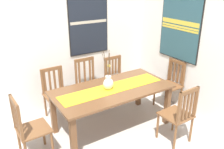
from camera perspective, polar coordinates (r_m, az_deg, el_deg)
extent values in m
cube|color=silver|center=(4.60, -11.25, 8.70)|extent=(6.40, 0.12, 2.70)
cube|color=silver|center=(4.30, 23.16, 6.41)|extent=(0.12, 6.40, 2.70)
cube|color=brown|center=(3.84, 0.04, -3.56)|extent=(1.91, 0.95, 0.03)
cube|color=brown|center=(3.39, -9.23, -15.13)|extent=(0.08, 0.08, 0.70)
cube|color=brown|center=(4.24, 13.09, -7.15)|extent=(0.08, 0.08, 0.70)
cube|color=brown|center=(4.01, -13.86, -9.09)|extent=(0.08, 0.08, 0.70)
cube|color=brown|center=(4.75, 6.41, -3.34)|extent=(0.08, 0.08, 0.70)
cube|color=gold|center=(3.83, 0.04, -3.29)|extent=(1.76, 0.36, 0.01)
ellipsoid|color=silver|center=(3.76, -0.89, -2.26)|extent=(0.17, 0.14, 0.19)
cylinder|color=silver|center=(3.71, -0.90, -0.70)|extent=(0.09, 0.09, 0.05)
cylinder|color=brown|center=(3.61, -0.74, 2.34)|extent=(0.02, 0.06, 0.39)
cylinder|color=brown|center=(3.60, -1.63, 2.36)|extent=(0.12, 0.02, 0.40)
cylinder|color=brown|center=(3.63, -1.46, 2.55)|extent=(0.07, 0.05, 0.40)
cylinder|color=brown|center=(3.60, -0.81, 2.70)|extent=(0.02, 0.06, 0.44)
sphere|color=#E5CC4C|center=(3.69, -0.72, 2.12)|extent=(0.05, 0.05, 0.05)
cube|color=brown|center=(4.57, -5.43, -3.01)|extent=(0.43, 0.43, 0.03)
cylinder|color=brown|center=(4.61, -2.32, -5.95)|extent=(0.04, 0.04, 0.44)
cylinder|color=brown|center=(4.47, -6.40, -7.03)|extent=(0.04, 0.04, 0.44)
cylinder|color=brown|center=(4.89, -4.35, -4.23)|extent=(0.04, 0.04, 0.44)
cylinder|color=brown|center=(4.76, -8.23, -5.19)|extent=(0.04, 0.04, 0.44)
cube|color=brown|center=(4.70, -4.59, 1.31)|extent=(0.04, 0.04, 0.52)
cube|color=brown|center=(4.56, -8.63, 0.47)|extent=(0.04, 0.04, 0.52)
cube|color=brown|center=(4.55, -6.70, 3.57)|extent=(0.38, 0.04, 0.06)
cube|color=brown|center=(4.68, -5.30, 0.99)|extent=(0.04, 0.02, 0.43)
cube|color=brown|center=(4.63, -6.57, 0.72)|extent=(0.04, 0.02, 0.43)
cube|color=brown|center=(4.59, -7.86, 0.45)|extent=(0.04, 0.02, 0.43)
cube|color=brown|center=(4.35, -12.97, -4.93)|extent=(0.43, 0.43, 0.03)
cylinder|color=brown|center=(4.36, -9.63, -7.99)|extent=(0.04, 0.04, 0.44)
cylinder|color=brown|center=(4.26, -14.09, -9.21)|extent=(0.04, 0.04, 0.44)
cylinder|color=brown|center=(4.66, -11.47, -6.08)|extent=(0.04, 0.04, 0.44)
cylinder|color=brown|center=(4.56, -15.67, -7.16)|extent=(0.04, 0.04, 0.44)
cube|color=brown|center=(4.47, -11.98, -0.66)|extent=(0.04, 0.04, 0.46)
cube|color=brown|center=(4.36, -16.34, -1.66)|extent=(0.04, 0.04, 0.46)
cube|color=brown|center=(4.34, -14.38, 1.28)|extent=(0.38, 0.04, 0.06)
cube|color=brown|center=(4.46, -12.47, -0.95)|extent=(0.04, 0.02, 0.37)
cube|color=brown|center=(4.43, -13.56, -1.20)|extent=(0.04, 0.02, 0.37)
cube|color=brown|center=(4.40, -14.67, -1.46)|extent=(0.04, 0.02, 0.37)
cube|color=brown|center=(4.38, -15.79, -1.71)|extent=(0.04, 0.02, 0.37)
cube|color=brown|center=(3.54, -18.29, -12.36)|extent=(0.43, 0.43, 0.03)
cylinder|color=brown|center=(3.85, -16.09, -13.16)|extent=(0.04, 0.04, 0.44)
cylinder|color=brown|center=(3.57, -14.08, -16.08)|extent=(0.04, 0.04, 0.44)
cylinder|color=brown|center=(3.79, -21.37, -14.59)|extent=(0.04, 0.04, 0.44)
cube|color=brown|center=(3.52, -22.65, -8.10)|extent=(0.04, 0.04, 0.50)
cube|color=brown|center=(3.21, -21.15, -10.91)|extent=(0.04, 0.04, 0.50)
cube|color=brown|center=(3.26, -22.49, -6.10)|extent=(0.05, 0.38, 0.06)
cube|color=brown|center=(3.49, -22.45, -8.63)|extent=(0.02, 0.04, 0.41)
cube|color=brown|center=(3.41, -22.09, -9.31)|extent=(0.02, 0.04, 0.41)
cube|color=brown|center=(3.34, -21.71, -10.02)|extent=(0.02, 0.04, 0.41)
cube|color=brown|center=(3.26, -21.31, -10.77)|extent=(0.02, 0.04, 0.41)
cube|color=brown|center=(4.92, 1.37, -1.04)|extent=(0.42, 0.42, 0.03)
cylinder|color=brown|center=(4.98, 4.24, -3.72)|extent=(0.04, 0.04, 0.44)
cylinder|color=brown|center=(4.79, 0.78, -4.75)|extent=(0.04, 0.04, 0.44)
cylinder|color=brown|center=(5.24, 1.87, -2.28)|extent=(0.04, 0.04, 0.44)
cylinder|color=brown|center=(5.06, -1.48, -3.20)|extent=(0.04, 0.04, 0.44)
cube|color=brown|center=(5.08, 1.87, 2.43)|extent=(0.04, 0.04, 0.42)
cube|color=brown|center=(4.89, -1.60, 1.65)|extent=(0.04, 0.04, 0.42)
cube|color=brown|center=(4.92, 0.17, 4.02)|extent=(0.38, 0.04, 0.06)
cube|color=brown|center=(5.07, 1.61, 2.21)|extent=(0.04, 0.02, 0.33)
cube|color=brown|center=(5.03, 0.89, 2.05)|extent=(0.04, 0.02, 0.33)
cube|color=brown|center=(4.99, 0.17, 1.88)|extent=(0.04, 0.02, 0.33)
cube|color=brown|center=(4.95, -0.57, 1.72)|extent=(0.04, 0.02, 0.33)
cube|color=brown|center=(4.91, -1.32, 1.55)|extent=(0.04, 0.02, 0.33)
cube|color=brown|center=(3.80, 15.01, -9.33)|extent=(0.43, 0.43, 0.03)
cylinder|color=brown|center=(3.91, 10.87, -11.98)|extent=(0.04, 0.04, 0.44)
cylinder|color=brown|center=(4.14, 14.51, -10.24)|extent=(0.04, 0.04, 0.44)
cylinder|color=brown|center=(3.72, 14.85, -14.40)|extent=(0.04, 0.04, 0.44)
cylinder|color=brown|center=(3.96, 18.42, -12.39)|extent=(0.04, 0.04, 0.44)
cube|color=brown|center=(3.45, 15.77, -7.90)|extent=(0.04, 0.04, 0.49)
cube|color=brown|center=(3.71, 19.45, -6.17)|extent=(0.04, 0.04, 0.49)
cube|color=brown|center=(3.48, 18.09, -3.88)|extent=(0.38, 0.04, 0.06)
cube|color=brown|center=(3.48, 16.05, -7.97)|extent=(0.04, 0.02, 0.40)
cube|color=brown|center=(3.53, 16.86, -7.59)|extent=(0.04, 0.02, 0.40)
cube|color=brown|center=(3.58, 17.65, -7.21)|extent=(0.04, 0.02, 0.40)
cube|color=brown|center=(3.64, 18.42, -6.85)|extent=(0.04, 0.02, 0.40)
cube|color=brown|center=(3.69, 19.16, -6.50)|extent=(0.04, 0.02, 0.40)
cube|color=brown|center=(4.74, 13.36, -2.60)|extent=(0.43, 0.43, 0.03)
cylinder|color=brown|center=(4.62, 13.20, -6.51)|extent=(0.04, 0.04, 0.44)
cylinder|color=brown|center=(4.83, 10.10, -4.88)|extent=(0.04, 0.04, 0.44)
cylinder|color=brown|center=(4.86, 16.12, -5.27)|extent=(0.04, 0.04, 0.44)
cylinder|color=brown|center=(5.07, 13.05, -3.78)|extent=(0.04, 0.04, 0.44)
cube|color=brown|center=(4.68, 16.81, -0.05)|extent=(0.04, 0.04, 0.47)
cube|color=brown|center=(4.89, 13.61, 1.28)|extent=(0.04, 0.04, 0.47)
cube|color=brown|center=(4.71, 15.42, 2.92)|extent=(0.04, 0.38, 0.06)
cube|color=brown|center=(4.71, 16.39, -0.05)|extent=(0.02, 0.04, 0.38)
cube|color=brown|center=(4.76, 15.57, 0.29)|extent=(0.02, 0.04, 0.38)
cube|color=brown|center=(4.81, 14.75, 0.63)|extent=(0.02, 0.04, 0.38)
cube|color=brown|center=(4.87, 13.96, 0.96)|extent=(0.02, 0.04, 0.38)
cube|color=black|center=(4.69, -5.67, 11.83)|extent=(0.83, 0.04, 1.15)
cube|color=black|center=(4.67, -5.55, 11.79)|extent=(0.80, 0.01, 1.12)
cube|color=#B2A893|center=(4.66, -5.54, 12.40)|extent=(0.77, 0.00, 0.05)
cube|color=black|center=(4.63, 16.00, 10.58)|extent=(0.04, 0.93, 1.17)
cube|color=#284C56|center=(4.62, 15.81, 10.56)|extent=(0.01, 0.90, 1.14)
cube|color=gold|center=(4.61, 15.76, 10.44)|extent=(0.00, 0.87, 0.03)
cube|color=gold|center=(4.61, 15.82, 10.98)|extent=(0.00, 0.87, 0.03)
cube|color=gold|center=(4.59, 15.92, 11.94)|extent=(0.00, 0.87, 0.08)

